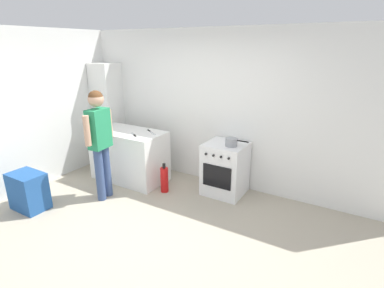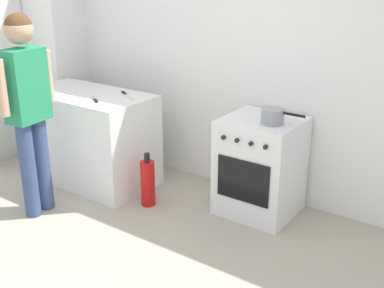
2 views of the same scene
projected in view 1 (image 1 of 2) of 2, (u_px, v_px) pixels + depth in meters
ground_plane at (148, 235)px, 3.85m from camera, size 8.00×8.00×0.00m
back_wall at (217, 109)px, 5.03m from camera, size 6.00×0.10×2.60m
side_wall_left at (38, 109)px, 5.03m from camera, size 0.10×3.10×2.60m
counter_unit at (130, 155)px, 5.34m from camera, size 1.30×0.70×0.90m
oven_left at (225, 169)px, 4.83m from camera, size 0.63×0.62×0.85m
pot at (232, 142)px, 4.57m from camera, size 0.37×0.19×0.12m
knife_utility at (134, 135)px, 4.98m from camera, size 0.22×0.17×0.01m
knife_bread at (151, 132)px, 5.12m from camera, size 0.32×0.21×0.01m
person at (99, 136)px, 4.49m from camera, size 0.24×0.57×1.71m
fire_extinguisher at (164, 179)px, 4.93m from camera, size 0.13×0.13×0.50m
recycling_crate_lower at (30, 200)px, 4.44m from camera, size 0.52×0.36×0.28m
recycling_crate_upper at (27, 182)px, 4.36m from camera, size 0.52×0.36×0.28m
larder_cabinet at (108, 114)px, 6.02m from camera, size 0.48×0.44×2.00m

